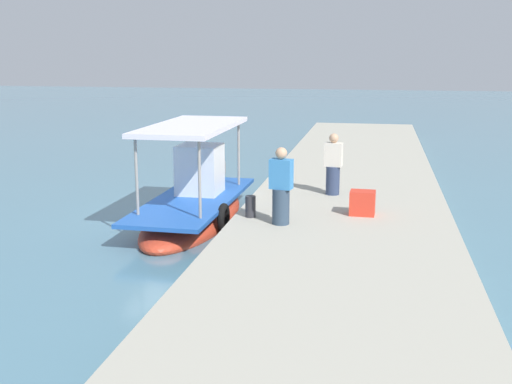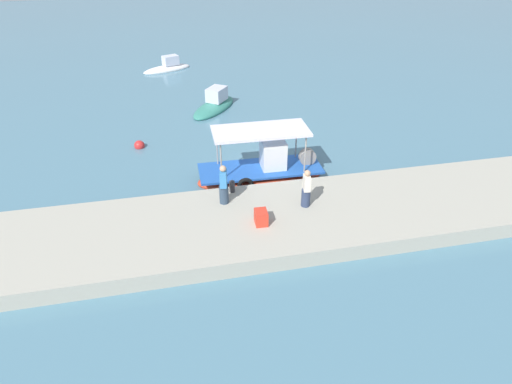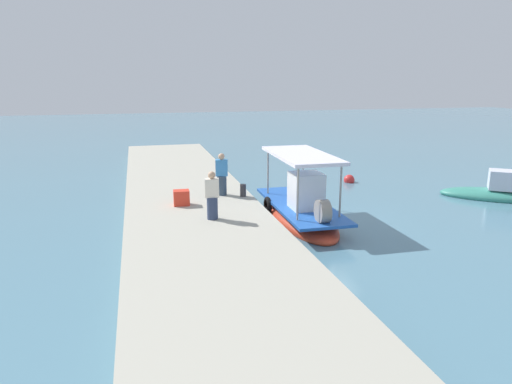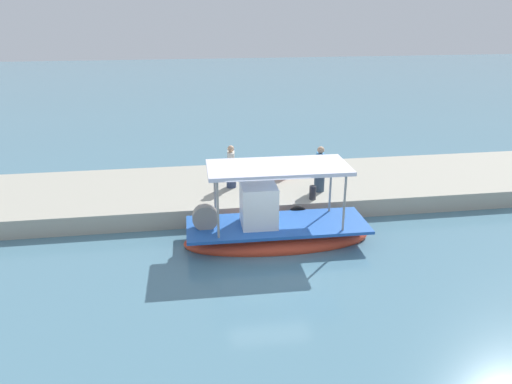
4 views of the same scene
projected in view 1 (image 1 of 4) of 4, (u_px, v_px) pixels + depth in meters
ground_plane at (175, 216)px, 17.22m from camera, size 120.00×120.00×0.00m
dock_quay at (346, 213)px, 16.30m from camera, size 36.00×5.01×0.66m
main_fishing_boat at (195, 204)px, 16.65m from camera, size 6.02×2.18×2.93m
fisherman_near_bollard at (333, 167)px, 16.74m from camera, size 0.41×0.49×1.64m
fisherman_by_crate at (281, 190)px, 13.84m from camera, size 0.45×0.53×1.72m
mooring_bollard at (250, 206)px, 14.54m from camera, size 0.24×0.24×0.50m
cargo_crate at (362, 203)px, 14.73m from camera, size 0.49×0.60×0.57m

